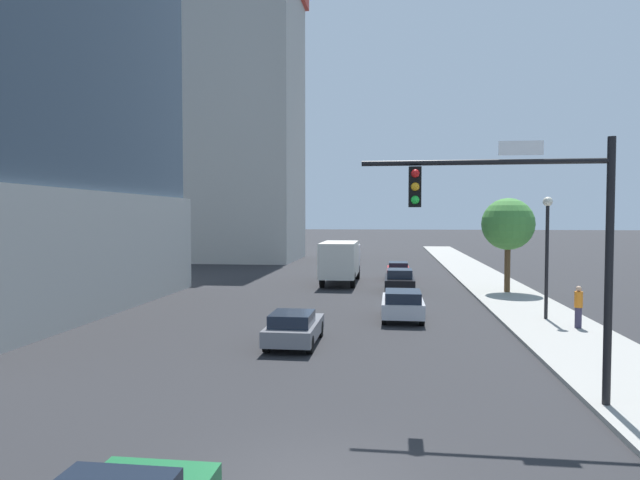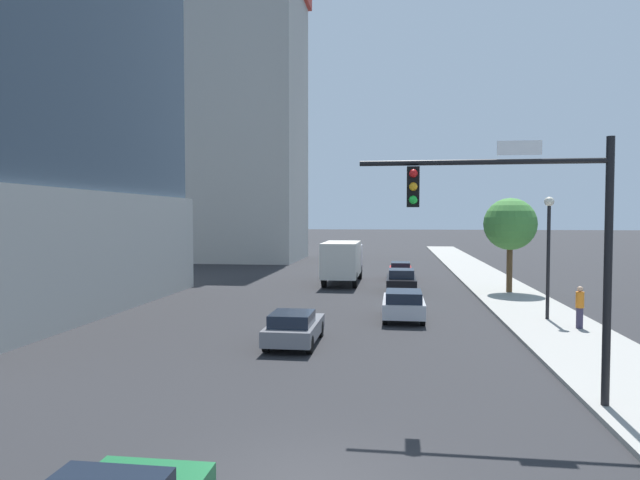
{
  "view_description": "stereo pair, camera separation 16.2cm",
  "coord_description": "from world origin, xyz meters",
  "px_view_note": "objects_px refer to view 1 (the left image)",
  "views": [
    {
      "loc": [
        1.42,
        -9.83,
        4.93
      ],
      "look_at": [
        -1.29,
        11.25,
        4.02
      ],
      "focal_mm": 31.21,
      "sensor_mm": 36.0,
      "label": 1
    },
    {
      "loc": [
        1.58,
        -9.81,
        4.93
      ],
      "look_at": [
        -1.29,
        11.25,
        4.02
      ],
      "focal_mm": 31.21,
      "sensor_mm": 36.0,
      "label": 2
    }
  ],
  "objects_px": {
    "car_gray": "(294,328)",
    "car_red": "(398,271)",
    "car_silver": "(403,304)",
    "box_truck": "(341,259)",
    "construction_building": "(234,101)",
    "pedestrian_orange_shirt": "(578,306)",
    "traffic_light_pole": "(525,221)",
    "street_lamp": "(547,239)",
    "car_black": "(399,280)",
    "street_tree": "(508,224)"
  },
  "relations": [
    {
      "from": "car_gray",
      "to": "car_red",
      "type": "height_order",
      "value": "car_red"
    },
    {
      "from": "car_silver",
      "to": "box_truck",
      "type": "xyz_separation_m",
      "value": [
        -4.22,
        13.96,
        1.02
      ]
    },
    {
      "from": "construction_building",
      "to": "pedestrian_orange_shirt",
      "type": "distance_m",
      "value": 47.62
    },
    {
      "from": "car_red",
      "to": "traffic_light_pole",
      "type": "bearing_deg",
      "value": -84.35
    },
    {
      "from": "car_red",
      "to": "box_truck",
      "type": "xyz_separation_m",
      "value": [
        -4.22,
        -2.93,
        1.09
      ]
    },
    {
      "from": "traffic_light_pole",
      "to": "street_lamp",
      "type": "xyz_separation_m",
      "value": [
        3.8,
        12.17,
        -0.93
      ]
    },
    {
      "from": "box_truck",
      "to": "car_black",
      "type": "bearing_deg",
      "value": -41.67
    },
    {
      "from": "car_silver",
      "to": "construction_building",
      "type": "bearing_deg",
      "value": 117.57
    },
    {
      "from": "street_tree",
      "to": "car_silver",
      "type": "bearing_deg",
      "value": -124.72
    },
    {
      "from": "street_lamp",
      "to": "car_black",
      "type": "height_order",
      "value": "street_lamp"
    },
    {
      "from": "pedestrian_orange_shirt",
      "to": "car_gray",
      "type": "bearing_deg",
      "value": -160.88
    },
    {
      "from": "pedestrian_orange_shirt",
      "to": "street_lamp",
      "type": "bearing_deg",
      "value": 110.49
    },
    {
      "from": "traffic_light_pole",
      "to": "car_gray",
      "type": "height_order",
      "value": "traffic_light_pole"
    },
    {
      "from": "traffic_light_pole",
      "to": "car_silver",
      "type": "bearing_deg",
      "value": 103.54
    },
    {
      "from": "construction_building",
      "to": "pedestrian_orange_shirt",
      "type": "relative_size",
      "value": 22.47
    },
    {
      "from": "box_truck",
      "to": "pedestrian_orange_shirt",
      "type": "relative_size",
      "value": 4.39
    },
    {
      "from": "car_black",
      "to": "box_truck",
      "type": "bearing_deg",
      "value": 138.33
    },
    {
      "from": "construction_building",
      "to": "street_lamp",
      "type": "bearing_deg",
      "value": -54.21
    },
    {
      "from": "construction_building",
      "to": "street_lamp",
      "type": "distance_m",
      "value": 44.66
    },
    {
      "from": "street_lamp",
      "to": "car_black",
      "type": "distance_m",
      "value": 12.26
    },
    {
      "from": "traffic_light_pole",
      "to": "pedestrian_orange_shirt",
      "type": "xyz_separation_m",
      "value": [
        4.58,
        10.09,
        -3.74
      ]
    },
    {
      "from": "car_black",
      "to": "car_red",
      "type": "relative_size",
      "value": 1.0
    },
    {
      "from": "car_black",
      "to": "box_truck",
      "type": "distance_m",
      "value": 5.75
    },
    {
      "from": "construction_building",
      "to": "street_lamp",
      "type": "height_order",
      "value": "construction_building"
    },
    {
      "from": "car_black",
      "to": "car_silver",
      "type": "bearing_deg",
      "value": -90.0
    },
    {
      "from": "box_truck",
      "to": "car_red",
      "type": "bearing_deg",
      "value": 34.75
    },
    {
      "from": "construction_building",
      "to": "car_gray",
      "type": "bearing_deg",
      "value": -71.0
    },
    {
      "from": "street_lamp",
      "to": "car_gray",
      "type": "xyz_separation_m",
      "value": [
        -10.86,
        -6.11,
        -3.21
      ]
    },
    {
      "from": "traffic_light_pole",
      "to": "box_truck",
      "type": "distance_m",
      "value": 26.86
    },
    {
      "from": "street_lamp",
      "to": "car_gray",
      "type": "height_order",
      "value": "street_lamp"
    },
    {
      "from": "car_silver",
      "to": "box_truck",
      "type": "distance_m",
      "value": 14.62
    },
    {
      "from": "car_black",
      "to": "pedestrian_orange_shirt",
      "type": "height_order",
      "value": "pedestrian_orange_shirt"
    },
    {
      "from": "street_lamp",
      "to": "car_black",
      "type": "relative_size",
      "value": 1.25
    },
    {
      "from": "car_red",
      "to": "pedestrian_orange_shirt",
      "type": "xyz_separation_m",
      "value": [
        7.41,
        -18.57,
        0.39
      ]
    },
    {
      "from": "street_lamp",
      "to": "car_silver",
      "type": "bearing_deg",
      "value": -176.64
    },
    {
      "from": "car_gray",
      "to": "pedestrian_orange_shirt",
      "type": "bearing_deg",
      "value": 19.12
    },
    {
      "from": "car_gray",
      "to": "pedestrian_orange_shirt",
      "type": "xyz_separation_m",
      "value": [
        11.63,
        4.03,
        0.41
      ]
    },
    {
      "from": "car_gray",
      "to": "car_silver",
      "type": "bearing_deg",
      "value": 53.58
    },
    {
      "from": "car_black",
      "to": "traffic_light_pole",
      "type": "bearing_deg",
      "value": -82.65
    },
    {
      "from": "car_silver",
      "to": "car_red",
      "type": "bearing_deg",
      "value": 90.0
    },
    {
      "from": "street_lamp",
      "to": "car_gray",
      "type": "bearing_deg",
      "value": -150.62
    },
    {
      "from": "car_red",
      "to": "pedestrian_orange_shirt",
      "type": "bearing_deg",
      "value": -68.24
    },
    {
      "from": "car_red",
      "to": "car_gray",
      "type": "bearing_deg",
      "value": -100.58
    },
    {
      "from": "street_lamp",
      "to": "car_red",
      "type": "bearing_deg",
      "value": 111.92
    },
    {
      "from": "construction_building",
      "to": "car_black",
      "type": "distance_m",
      "value": 35.06
    },
    {
      "from": "car_gray",
      "to": "car_red",
      "type": "bearing_deg",
      "value": 79.42
    },
    {
      "from": "car_gray",
      "to": "box_truck",
      "type": "bearing_deg",
      "value": 90.0
    },
    {
      "from": "street_tree",
      "to": "box_truck",
      "type": "height_order",
      "value": "street_tree"
    },
    {
      "from": "construction_building",
      "to": "street_tree",
      "type": "bearing_deg",
      "value": -45.17
    },
    {
      "from": "street_lamp",
      "to": "car_gray",
      "type": "distance_m",
      "value": 12.87
    }
  ]
}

